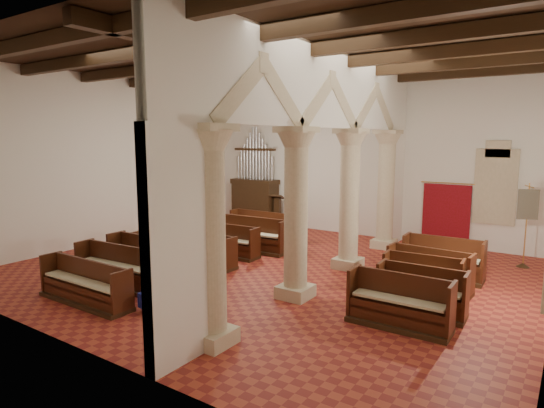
{
  "coord_description": "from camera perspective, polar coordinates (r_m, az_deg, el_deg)",
  "views": [
    {
      "loc": [
        7.21,
        -10.53,
        3.84
      ],
      "look_at": [
        -0.22,
        0.5,
        1.87
      ],
      "focal_mm": 30.0,
      "sensor_mm": 36.0,
      "label": 1
    }
  ],
  "objects": [
    {
      "name": "nave_pew_2",
      "position": [
        13.0,
        -15.13,
        -7.35
      ],
      "size": [
        2.85,
        0.78,
        1.11
      ],
      "rotation": [
        0.0,
        0.0,
        0.01
      ],
      "color": "#321F10",
      "rests_on": "floor"
    },
    {
      "name": "nave_pew_8",
      "position": [
        17.12,
        -0.87,
        -3.36
      ],
      "size": [
        2.95,
        0.71,
        1.04
      ],
      "rotation": [
        0.0,
        0.0,
        0.01
      ],
      "color": "#321F10",
      "rests_on": "floor"
    },
    {
      "name": "wall_left",
      "position": [
        17.7,
        -19.55,
        5.22
      ],
      "size": [
        0.02,
        12.0,
        6.0
      ],
      "primitive_type": "cube",
      "color": "white",
      "rests_on": "floor"
    },
    {
      "name": "window_back",
      "position": [
        16.74,
        26.24,
        1.94
      ],
      "size": [
        1.0,
        0.03,
        2.2
      ],
      "primitive_type": "cube",
      "color": "#2F6B57",
      "rests_on": "wall_back"
    },
    {
      "name": "nave_pew_0",
      "position": [
        11.58,
        -22.43,
        -9.88
      ],
      "size": [
        2.77,
        0.67,
        0.99
      ],
      "rotation": [
        0.0,
        0.0,
        0.0
      ],
      "color": "#321F10",
      "rests_on": "floor"
    },
    {
      "name": "aisle_pew_1",
      "position": [
        10.62,
        18.19,
        -11.16
      ],
      "size": [
        1.9,
        0.76,
        1.05
      ],
      "rotation": [
        0.0,
        0.0,
        0.03
      ],
      "color": "#321F10",
      "rests_on": "floor"
    },
    {
      "name": "dossal_curtain",
      "position": [
        17.07,
        21.0,
        -1.15
      ],
      "size": [
        1.8,
        0.07,
        2.17
      ],
      "color": "maroon",
      "rests_on": "floor"
    },
    {
      "name": "arcade",
      "position": [
        11.84,
        6.84,
        7.03
      ],
      "size": [
        0.9,
        11.9,
        6.0
      ],
      "color": "beige",
      "rests_on": "floor"
    },
    {
      "name": "ceiling",
      "position": [
        12.94,
        -0.44,
        18.04
      ],
      "size": [
        14.0,
        14.0,
        0.0
      ],
      "primitive_type": "plane",
      "rotation": [
        3.14,
        0.0,
        0.0
      ],
      "color": "#302010",
      "rests_on": "wall_back"
    },
    {
      "name": "hymnal_box_b",
      "position": [
        11.61,
        -9.14,
        -9.66
      ],
      "size": [
        0.33,
        0.27,
        0.31
      ],
      "primitive_type": "cube",
      "rotation": [
        0.0,
        0.0,
        -0.07
      ],
      "color": "#163798",
      "rests_on": "floor"
    },
    {
      "name": "aisle_pew_0",
      "position": [
        9.81,
        15.65,
        -12.63
      ],
      "size": [
        2.08,
        0.75,
        1.09
      ],
      "rotation": [
        0.0,
        0.0,
        0.01
      ],
      "color": "#321F10",
      "rests_on": "floor"
    },
    {
      "name": "processional_banner",
      "position": [
        15.38,
        29.15,
        -3.99
      ],
      "size": [
        0.54,
        0.69,
        2.52
      ],
      "rotation": [
        0.0,
        0.0,
        0.38
      ],
      "color": "#321F10",
      "rests_on": "floor"
    },
    {
      "name": "nave_pew_7",
      "position": [
        16.11,
        -1.65,
        -4.15
      ],
      "size": [
        2.85,
        0.77,
        1.01
      ],
      "rotation": [
        0.0,
        0.0,
        0.03
      ],
      "color": "#321F10",
      "rests_on": "floor"
    },
    {
      "name": "floor",
      "position": [
        13.32,
        -0.41,
        -8.32
      ],
      "size": [
        14.0,
        14.0,
        0.0
      ],
      "primitive_type": "plane",
      "color": "#9D3722",
      "rests_on": "ground"
    },
    {
      "name": "wall_front",
      "position": [
        8.55,
        -23.78,
        2.09
      ],
      "size": [
        14.0,
        0.02,
        6.0
      ],
      "primitive_type": "cube",
      "color": "white",
      "rests_on": "floor"
    },
    {
      "name": "wall_back",
      "position": [
        18.05,
        10.45,
        5.62
      ],
      "size": [
        14.0,
        0.02,
        6.0
      ],
      "primitive_type": "cube",
      "color": "white",
      "rests_on": "floor"
    },
    {
      "name": "nave_pew_3",
      "position": [
        13.51,
        -12.37,
        -6.8
      ],
      "size": [
        2.89,
        0.75,
        1.02
      ],
      "rotation": [
        0.0,
        0.0,
        0.02
      ],
      "color": "#321F10",
      "rests_on": "floor"
    },
    {
      "name": "aisle_pew_3",
      "position": [
        12.17,
        19.07,
        -8.66
      ],
      "size": [
        2.09,
        0.84,
        1.07
      ],
      "rotation": [
        0.0,
        0.0,
        -0.06
      ],
      "color": "#321F10",
      "rests_on": "floor"
    },
    {
      "name": "tube_heater_b",
      "position": [
        12.81,
        -15.88,
        -8.6
      ],
      "size": [
        0.87,
        0.21,
        0.09
      ],
      "primitive_type": "cylinder",
      "rotation": [
        0.0,
        1.57,
        0.14
      ],
      "color": "silver",
      "rests_on": "floor"
    },
    {
      "name": "nave_pew_5",
      "position": [
        15.03,
        -6.44,
        -5.11
      ],
      "size": [
        2.75,
        0.83,
        1.02
      ],
      "rotation": [
        0.0,
        0.0,
        0.06
      ],
      "color": "#321F10",
      "rests_on": "floor"
    },
    {
      "name": "lectern",
      "position": [
        19.43,
        0.67,
        -1.19
      ],
      "size": [
        0.65,
        0.67,
        1.43
      ],
      "rotation": [
        0.0,
        0.0,
        0.18
      ],
      "color": "#382311",
      "rests_on": "floor"
    },
    {
      "name": "ceiling_beams",
      "position": [
        12.91,
        -0.44,
        17.25
      ],
      "size": [
        13.8,
        11.8,
        0.3
      ],
      "primitive_type": null,
      "color": "#321F10",
      "rests_on": "wall_back"
    },
    {
      "name": "nave_pew_4",
      "position": [
        14.15,
        -9.51,
        -6.07
      ],
      "size": [
        2.96,
        0.84,
        0.99
      ],
      "rotation": [
        0.0,
        0.0,
        -0.06
      ],
      "color": "#321F10",
      "rests_on": "floor"
    },
    {
      "name": "aisle_pew_2",
      "position": [
        11.65,
        18.33,
        -9.45
      ],
      "size": [
        1.87,
        0.8,
        1.03
      ],
      "rotation": [
        0.0,
        0.0,
        0.07
      ],
      "color": "#321F10",
      "rests_on": "floor"
    },
    {
      "name": "hymnal_box_c",
      "position": [
        13.47,
        -7.95,
        -7.1
      ],
      "size": [
        0.38,
        0.35,
        0.3
      ],
      "primitive_type": "cube",
      "rotation": [
        0.0,
        0.0,
        0.42
      ],
      "color": "navy",
      "rests_on": "floor"
    },
    {
      "name": "hymnal_box_a",
      "position": [
        10.6,
        -15.45,
        -11.59
      ],
      "size": [
        0.37,
        0.32,
        0.33
      ],
      "primitive_type": "cube",
      "rotation": [
        0.0,
        0.0,
        -0.19
      ],
      "color": "#151691",
      "rests_on": "floor"
    },
    {
      "name": "nave_pew_6",
      "position": [
        15.71,
        -3.92,
        -4.33
      ],
      "size": [
        3.49,
        0.99,
        1.14
      ],
      "rotation": [
        0.0,
        0.0,
        0.07
      ],
      "color": "#321F10",
      "rests_on": "floor"
    },
    {
      "name": "aisle_pew_4",
      "position": [
        13.32,
        20.63,
        -7.16
      ],
      "size": [
        2.11,
        0.82,
        1.13
      ],
      "rotation": [
        0.0,
        0.0,
        0.03
      ],
      "color": "#321F10",
      "rests_on": "floor"
    },
    {
      "name": "pipe_organ",
      "position": [
        20.0,
        -2.16,
        1.33
      ],
      "size": [
        2.1,
        0.85,
        4.4
      ],
      "color": "#321F10",
      "rests_on": "floor"
    },
    {
      "name": "nave_pew_1",
      "position": [
        12.31,
        -17.89,
        -8.46
      ],
      "size": [
        3.25,
        0.91,
        1.07
      ],
      "rotation": [
        0.0,
        0.0,
        0.06
      ],
      "color": "#321F10",
      "rests_on": "floor"
    },
    {
      "name": "tube_heater_a",
      "position": [
        12.8,
        -22.12,
        -8.92
      ],
      "size": [
        0.85,
        0.35,
        0.09
      ],
      "primitive_type": "cylinder",
      "rotation": [
        0.0,
        1.57,
        -0.31
      ],
      "color": "white",
      "rests_on": "floor"
    }
  ]
}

